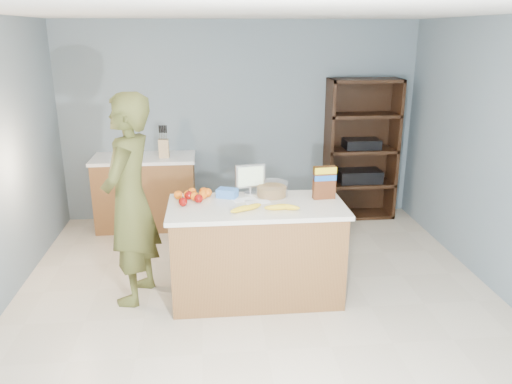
{
  "coord_description": "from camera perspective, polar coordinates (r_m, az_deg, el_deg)",
  "views": [
    {
      "loc": [
        -0.4,
        -3.83,
        2.35
      ],
      "look_at": [
        0.0,
        0.35,
        1.0
      ],
      "focal_mm": 35.0,
      "sensor_mm": 36.0,
      "label": 1
    }
  ],
  "objects": [
    {
      "name": "salad_bowl",
      "position": [
        4.61,
        1.79,
        0.25
      ],
      "size": [
        0.3,
        0.3,
        0.13
      ],
      "color": "#267219",
      "rests_on": "counter_peninsula"
    },
    {
      "name": "envelopes",
      "position": [
        4.49,
        -0.56,
        -1.01
      ],
      "size": [
        0.35,
        0.23,
        0.0
      ],
      "color": "white",
      "rests_on": "counter_peninsula"
    },
    {
      "name": "knife_block",
      "position": [
        6.14,
        -10.49,
        5.0
      ],
      "size": [
        0.12,
        0.1,
        0.31
      ],
      "color": "tan",
      "rests_on": "back_cabinet"
    },
    {
      "name": "person",
      "position": [
        4.5,
        -14.21,
        -0.96
      ],
      "size": [
        0.6,
        0.78,
        1.88
      ],
      "primitive_type": "imported",
      "rotation": [
        0.0,
        0.0,
        -1.81
      ],
      "color": "#47491F",
      "rests_on": "ground"
    },
    {
      "name": "back_cabinet",
      "position": [
        6.37,
        -12.44,
        0.06
      ],
      "size": [
        1.24,
        0.62,
        0.9
      ],
      "color": "brown",
      "rests_on": "ground"
    },
    {
      "name": "counter_peninsula",
      "position": [
        4.58,
        0.06,
        -7.18
      ],
      "size": [
        1.56,
        0.76,
        0.9
      ],
      "color": "brown",
      "rests_on": "ground"
    },
    {
      "name": "blue_carton",
      "position": [
        4.58,
        -3.3,
        -0.12
      ],
      "size": [
        0.21,
        0.18,
        0.08
      ],
      "primitive_type": "cube",
      "rotation": [
        0.0,
        0.0,
        -0.4
      ],
      "color": "blue",
      "rests_on": "counter_peninsula"
    },
    {
      "name": "tv",
      "position": [
        4.65,
        -0.65,
        1.71
      ],
      "size": [
        0.28,
        0.12,
        0.28
      ],
      "color": "silver",
      "rests_on": "counter_peninsula"
    },
    {
      "name": "oranges",
      "position": [
        4.59,
        -6.78,
        -0.19
      ],
      "size": [
        0.35,
        0.21,
        0.08
      ],
      "color": "#FC630F",
      "rests_on": "counter_peninsula"
    },
    {
      "name": "shelving_unit",
      "position": [
        6.64,
        11.77,
        4.54
      ],
      "size": [
        0.9,
        0.4,
        1.8
      ],
      "color": "black",
      "rests_on": "ground"
    },
    {
      "name": "walls",
      "position": [
        3.91,
        0.5,
        7.55
      ],
      "size": [
        4.52,
        5.02,
        2.51
      ],
      "color": "slate",
      "rests_on": "ground"
    },
    {
      "name": "apples",
      "position": [
        4.46,
        -7.53,
        -0.75
      ],
      "size": [
        0.21,
        0.26,
        0.08
      ],
      "color": "maroon",
      "rests_on": "counter_peninsula"
    },
    {
      "name": "bananas",
      "position": [
        4.24,
        0.93,
        -1.79
      ],
      "size": [
        0.62,
        0.2,
        0.05
      ],
      "color": "yellow",
      "rests_on": "counter_peninsula"
    },
    {
      "name": "cereal_box",
      "position": [
        4.54,
        7.82,
        1.36
      ],
      "size": [
        0.2,
        0.09,
        0.3
      ],
      "color": "#592B14",
      "rests_on": "counter_peninsula"
    },
    {
      "name": "floor",
      "position": [
        4.51,
        0.44,
        -13.58
      ],
      "size": [
        4.5,
        5.0,
        0.02
      ],
      "primitive_type": "cube",
      "color": "beige",
      "rests_on": "ground"
    }
  ]
}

